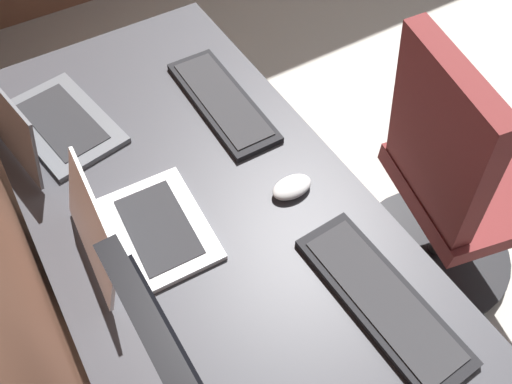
% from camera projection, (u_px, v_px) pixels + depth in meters
% --- Properties ---
extents(desk, '(1.83, 0.74, 0.73)m').
position_uv_depth(desk, '(238.00, 274.00, 1.17)').
color(desk, '#38383D').
rests_on(desk, ground).
extents(drawer_pedestal, '(0.40, 0.51, 0.69)m').
position_uv_depth(drawer_pedestal, '(184.00, 249.00, 1.57)').
color(drawer_pedestal, '#38383D').
rests_on(drawer_pedestal, ground).
extents(laptop_leftmost, '(0.30, 0.28, 0.21)m').
position_uv_depth(laptop_leftmost, '(133.00, 228.00, 1.10)').
color(laptop_leftmost, white).
rests_on(laptop_leftmost, desk).
extents(laptop_left, '(0.38, 0.31, 0.21)m').
position_uv_depth(laptop_left, '(41.00, 121.00, 1.29)').
color(laptop_left, '#595B60').
rests_on(laptop_left, desk).
extents(keyboard_main, '(0.42, 0.14, 0.02)m').
position_uv_depth(keyboard_main, '(222.00, 101.00, 1.39)').
color(keyboard_main, black).
rests_on(keyboard_main, desk).
extents(keyboard_spare, '(0.43, 0.16, 0.02)m').
position_uv_depth(keyboard_spare, '(382.00, 299.00, 1.05)').
color(keyboard_spare, black).
rests_on(keyboard_spare, desk).
extents(mouse_spare, '(0.06, 0.10, 0.03)m').
position_uv_depth(mouse_spare, '(292.00, 187.00, 1.21)').
color(mouse_spare, silver).
rests_on(mouse_spare, desk).
extents(office_chair, '(0.56, 0.59, 0.97)m').
position_uv_depth(office_chair, '(451.00, 192.00, 1.56)').
color(office_chair, maroon).
rests_on(office_chair, ground).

